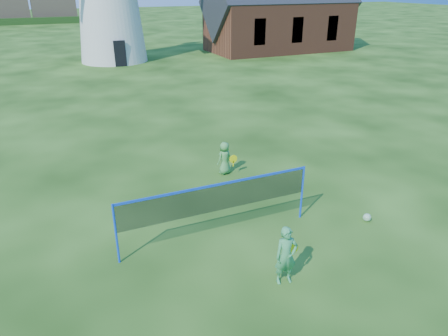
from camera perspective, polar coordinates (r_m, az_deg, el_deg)
ground at (r=11.14m, az=0.11°, el=-8.20°), size 220.00×220.00×0.00m
chapel at (r=41.55m, az=7.67°, el=20.28°), size 13.63×6.61×11.52m
badminton_net at (r=10.14m, az=-0.93°, el=-4.25°), size 5.05×0.05×1.55m
player_girl at (r=9.05m, az=8.58°, el=-11.90°), size 0.69×0.39×1.36m
player_boy at (r=13.93m, az=0.10°, el=1.38°), size 0.68×0.51×1.13m
play_ball at (r=12.01m, az=19.17°, el=-6.47°), size 0.22×0.22×0.22m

